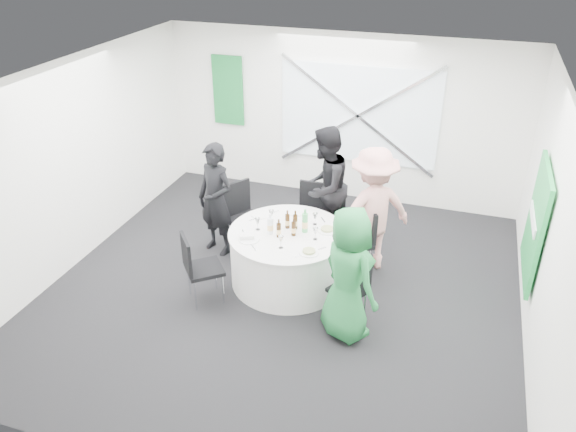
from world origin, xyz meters
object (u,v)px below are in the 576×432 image
(person_man_back_left, at_px, (216,200))
(chair_back, at_px, (311,210))
(banquet_table, at_px, (288,257))
(clear_water_bottle, at_px, (270,226))
(chair_back_right, at_px, (361,236))
(chair_front_left, at_px, (197,264))
(chair_front_right, at_px, (353,288))
(person_woman_pink, at_px, (372,210))
(person_man_back, at_px, (325,187))
(chair_back_left, at_px, (242,212))
(person_woman_green, at_px, (348,274))
(green_water_bottle, at_px, (305,223))

(person_man_back_left, bearing_deg, chair_back, 45.89)
(banquet_table, relative_size, clear_water_bottle, 5.45)
(chair_back_right, xyz_separation_m, chair_front_left, (-1.80, -1.34, 0.01))
(person_man_back_left, relative_size, clear_water_bottle, 5.81)
(banquet_table, xyz_separation_m, chair_back, (0.01, 1.04, 0.19))
(chair_back_right, height_order, chair_front_right, chair_back_right)
(person_man_back_left, distance_m, person_woman_pink, 2.20)
(chair_back_right, relative_size, person_man_back, 0.52)
(chair_back_left, height_order, chair_front_right, chair_back_left)
(chair_back, bearing_deg, person_woman_pink, -18.71)
(chair_back_left, relative_size, person_man_back, 0.57)
(chair_front_right, relative_size, person_man_back_left, 0.51)
(chair_back_left, height_order, person_woman_pink, person_woman_pink)
(person_man_back, relative_size, person_woman_green, 1.10)
(person_man_back_left, height_order, person_woman_pink, person_woman_pink)
(banquet_table, distance_m, person_man_back_left, 1.37)
(chair_front_right, bearing_deg, person_man_back_left, -84.68)
(chair_back_right, bearing_deg, green_water_bottle, -87.04)
(banquet_table, bearing_deg, person_woman_pink, 36.57)
(chair_back_right, xyz_separation_m, person_woman_green, (0.12, -1.35, 0.27))
(chair_back, relative_size, chair_front_left, 1.01)
(chair_front_right, bearing_deg, person_woman_green, 24.34)
(chair_front_right, relative_size, green_water_bottle, 2.62)
(chair_back_right, distance_m, person_man_back, 0.97)
(banquet_table, height_order, person_man_back, person_man_back)
(person_man_back, bearing_deg, banquet_table, 0.00)
(banquet_table, bearing_deg, green_water_bottle, 21.91)
(person_man_back_left, bearing_deg, chair_back_right, 22.95)
(chair_back, distance_m, person_man_back, 0.39)
(chair_back, bearing_deg, clear_water_bottle, -100.28)
(person_man_back_left, xyz_separation_m, clear_water_bottle, (1.01, -0.53, 0.04))
(chair_front_right, xyz_separation_m, green_water_bottle, (-0.80, 0.65, 0.39))
(chair_front_left, height_order, person_woman_green, person_woman_green)
(person_man_back_left, bearing_deg, chair_front_right, -4.72)
(chair_back_left, xyz_separation_m, green_water_bottle, (1.10, -0.52, 0.28))
(person_woman_green, bearing_deg, person_woman_pink, -50.14)
(chair_back, xyz_separation_m, clear_water_bottle, (-0.22, -1.14, 0.30))
(chair_back_left, bearing_deg, chair_back_right, -57.67)
(person_woman_pink, relative_size, clear_water_bottle, 6.20)
(chair_front_left, xyz_separation_m, green_water_bottle, (1.14, 0.86, 0.33))
(chair_back_right, relative_size, person_woman_green, 0.57)
(chair_back, bearing_deg, chair_front_right, -57.83)
(chair_back_right, relative_size, person_woman_pink, 0.53)
(chair_back_left, height_order, person_man_back, person_man_back)
(chair_back_right, xyz_separation_m, chair_front_right, (0.14, -1.12, -0.06))
(banquet_table, xyz_separation_m, chair_back_right, (0.86, 0.56, 0.18))
(chair_back_left, bearing_deg, clear_water_bottle, -101.58)
(clear_water_bottle, bearing_deg, chair_front_left, -136.79)
(green_water_bottle, bearing_deg, person_woman_green, -48.43)
(chair_back_right, xyz_separation_m, green_water_bottle, (-0.66, -0.48, 0.33))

